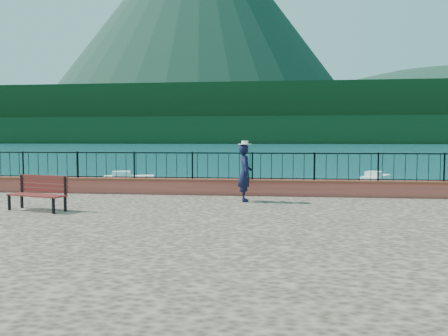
% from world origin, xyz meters
% --- Properties ---
extents(ground, '(2000.00, 2000.00, 0.00)m').
position_xyz_m(ground, '(0.00, 0.00, 0.00)').
color(ground, '#19596B').
rests_on(ground, ground).
extents(promenade, '(30.00, 20.00, 1.20)m').
position_xyz_m(promenade, '(0.00, -6.00, 0.60)').
color(promenade, '#332821').
rests_on(promenade, ground).
extents(parapet, '(28.00, 0.46, 0.58)m').
position_xyz_m(parapet, '(0.00, 3.70, 1.49)').
color(parapet, '#CD544A').
rests_on(parapet, promenade).
extents(railing, '(27.00, 0.05, 0.95)m').
position_xyz_m(railing, '(0.00, 3.70, 2.25)').
color(railing, black).
rests_on(railing, parapet).
extents(dock, '(2.00, 16.00, 0.30)m').
position_xyz_m(dock, '(-2.00, 12.00, 0.15)').
color(dock, '#2D231C').
rests_on(dock, ground).
extents(far_forest, '(900.00, 60.00, 18.00)m').
position_xyz_m(far_forest, '(0.00, 300.00, 9.00)').
color(far_forest, black).
rests_on(far_forest, ground).
extents(foothills, '(900.00, 120.00, 44.00)m').
position_xyz_m(foothills, '(0.00, 360.00, 22.00)').
color(foothills, black).
rests_on(foothills, ground).
extents(volcano, '(560.00, 560.00, 380.00)m').
position_xyz_m(volcano, '(-120.00, 700.00, 190.00)').
color(volcano, '#142D23').
rests_on(volcano, ground).
extents(park_bench, '(1.88, 1.05, 1.00)m').
position_xyz_m(park_bench, '(-6.20, -0.37, 1.50)').
color(park_bench, black).
rests_on(park_bench, promenade).
extents(person, '(0.56, 0.75, 1.86)m').
position_xyz_m(person, '(-0.47, 2.14, 2.13)').
color(person, black).
rests_on(person, promenade).
extents(hat, '(0.44, 0.44, 0.12)m').
position_xyz_m(hat, '(-0.47, 2.14, 3.12)').
color(hat, white).
rests_on(hat, person).
extents(boat_0, '(3.46, 1.55, 0.80)m').
position_xyz_m(boat_0, '(-6.74, 8.77, 0.40)').
color(boat_0, white).
rests_on(boat_0, ground).
extents(boat_1, '(3.95, 3.44, 0.80)m').
position_xyz_m(boat_1, '(2.62, 13.24, 0.40)').
color(boat_1, silver).
rests_on(boat_1, ground).
extents(boat_2, '(4.44, 1.81, 0.80)m').
position_xyz_m(boat_2, '(7.39, 14.94, 0.40)').
color(boat_2, white).
rests_on(boat_2, ground).
extents(boat_3, '(3.97, 2.27, 0.80)m').
position_xyz_m(boat_3, '(-10.56, 20.22, 0.40)').
color(boat_3, silver).
rests_on(boat_3, ground).
extents(boat_5, '(2.93, 3.96, 0.80)m').
position_xyz_m(boat_5, '(8.29, 22.58, 0.40)').
color(boat_5, silver).
rests_on(boat_5, ground).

